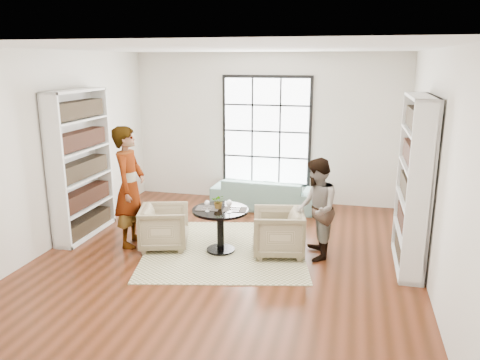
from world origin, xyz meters
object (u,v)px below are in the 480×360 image
(armchair_left, at_px, (164,227))
(person_left, at_px, (130,187))
(armchair_right, at_px, (278,232))
(person_right, at_px, (316,209))
(wine_glass_left, at_px, (207,203))
(flower_centerpiece, at_px, (219,201))
(pedestal_table, at_px, (220,221))
(wine_glass_right, at_px, (229,203))
(sofa, at_px, (265,193))

(armchair_left, xyz_separation_m, person_left, (-0.55, 0.00, 0.61))
(armchair_right, bearing_deg, person_right, 78.59)
(wine_glass_left, bearing_deg, flower_centerpiece, 54.53)
(armchair_right, relative_size, person_left, 0.40)
(pedestal_table, distance_m, wine_glass_left, 0.38)
(person_left, xyz_separation_m, wine_glass_right, (1.62, -0.08, -0.13))
(wine_glass_right, bearing_deg, wine_glass_left, -175.88)
(pedestal_table, xyz_separation_m, wine_glass_left, (-0.16, -0.15, 0.31))
(person_left, xyz_separation_m, wine_glass_left, (1.29, -0.11, -0.14))
(armchair_right, distance_m, flower_centerpiece, 1.00)
(armchair_left, relative_size, flower_centerpiece, 3.30)
(sofa, xyz_separation_m, person_right, (1.18, -2.21, 0.45))
(person_right, bearing_deg, person_left, -96.93)
(armchair_left, bearing_deg, wine_glass_right, -111.16)
(sofa, bearing_deg, armchair_right, 108.73)
(person_left, bearing_deg, person_right, -93.32)
(pedestal_table, height_order, person_right, person_right)
(sofa, height_order, armchair_right, armchair_right)
(sofa, xyz_separation_m, wine_glass_left, (-0.39, -2.48, 0.51))
(sofa, relative_size, flower_centerpiece, 9.18)
(person_right, bearing_deg, pedestal_table, -95.49)
(person_right, relative_size, wine_glass_left, 8.71)
(armchair_right, xyz_separation_m, flower_centerpiece, (-0.89, -0.09, 0.44))
(armchair_right, height_order, person_right, person_right)
(wine_glass_left, relative_size, flower_centerpiece, 0.78)
(person_right, xyz_separation_m, wine_glass_left, (-1.57, -0.27, 0.05))
(armchair_left, relative_size, wine_glass_right, 3.75)
(person_right, relative_size, wine_glass_right, 7.70)
(pedestal_table, distance_m, flower_centerpiece, 0.30)
(person_left, bearing_deg, armchair_right, -92.55)
(pedestal_table, height_order, wine_glass_left, wine_glass_left)
(armchair_left, xyz_separation_m, wine_glass_right, (1.07, -0.08, 0.49))
(sofa, relative_size, armchair_right, 2.68)
(pedestal_table, bearing_deg, wine_glass_left, -135.41)
(flower_centerpiece, bearing_deg, wine_glass_left, -125.47)
(person_right, relative_size, flower_centerpiece, 6.77)
(pedestal_table, height_order, sofa, pedestal_table)
(sofa, relative_size, wine_glass_left, 11.81)
(pedestal_table, relative_size, armchair_left, 1.16)
(armchair_left, relative_size, wine_glass_left, 4.24)
(armchair_right, distance_m, person_left, 2.39)
(sofa, bearing_deg, wine_glass_left, 83.83)
(sofa, height_order, person_right, person_right)
(armchair_right, bearing_deg, pedestal_table, -93.78)
(armchair_left, xyz_separation_m, flower_centerpiece, (0.86, 0.07, 0.46))
(pedestal_table, bearing_deg, flower_centerpiece, 143.02)
(person_right, bearing_deg, wine_glass_left, -90.41)
(sofa, distance_m, armchair_left, 2.62)
(flower_centerpiece, bearing_deg, armchair_left, -175.44)
(armchair_right, bearing_deg, armchair_left, -96.15)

